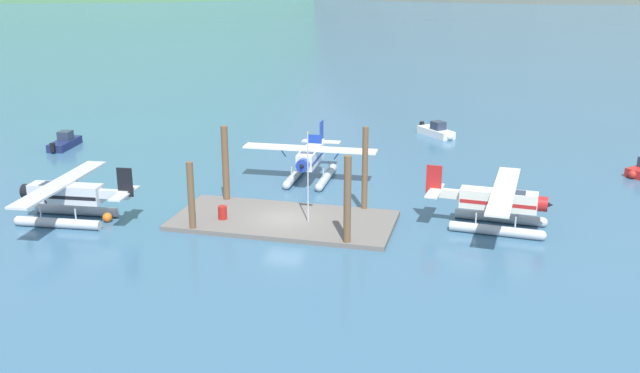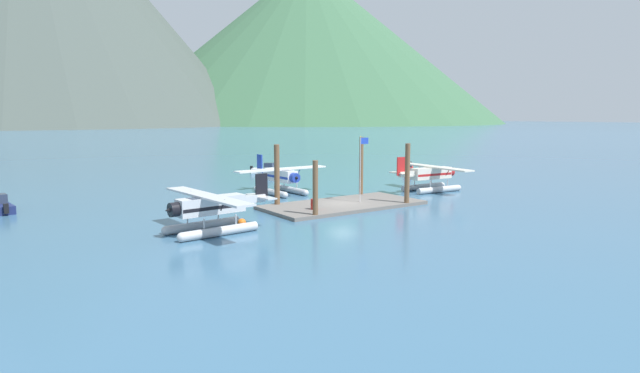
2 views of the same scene
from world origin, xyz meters
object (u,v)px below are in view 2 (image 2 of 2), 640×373
Objects in this scene: fuel_drum at (314,204)px; seaplane_silver_port_aft at (211,210)px; boat_white_open_north at (268,170)px; boat_red_open_east at (408,168)px; seaplane_white_bow_centre at (280,179)px; boat_navy_open_west at (0,206)px; mooring_buoy at (242,223)px; seaplane_cream_stbd_fwd at (431,177)px; flagpole at (361,161)px.

fuel_drum is 10.29m from seaplane_silver_port_aft.
boat_red_open_east is at bearing -28.50° from boat_white_open_north.
boat_white_open_north is at bearing 64.81° from seaplane_white_bow_centre.
boat_red_open_east is at bearing 3.69° from boat_navy_open_west.
seaplane_white_bow_centre reaches higher than boat_red_open_east.
mooring_buoy is 0.06× the size of seaplane_silver_port_aft.
seaplane_cream_stbd_fwd and seaplane_white_bow_centre have the same top height.
boat_white_open_north is at bearing 103.64° from seaplane_cream_stbd_fwd.
boat_navy_open_west is (-39.00, 12.19, -1.09)m from seaplane_cream_stbd_fwd.
seaplane_cream_stbd_fwd is 40.88m from boat_navy_open_west.
boat_navy_open_west is (-27.27, 14.71, -3.53)m from flagpole.
seaplane_cream_stbd_fwd is at bearing 11.19° from mooring_buoy.
mooring_buoy is 0.15× the size of boat_white_open_north.
seaplane_silver_port_aft is (-10.04, -2.10, 0.84)m from fuel_drum.
boat_navy_open_west is at bearing 162.64° from seaplane_cream_stbd_fwd.
fuel_drum is 34.57m from boat_red_open_east.
seaplane_cream_stbd_fwd is 2.57× the size of boat_white_open_north.
mooring_buoy is at bearing -130.31° from seaplane_white_bow_centre.
flagpole is 1.22× the size of boat_navy_open_west.
fuel_drum is 30.56m from boat_white_open_north.
seaplane_white_bow_centre is 2.56× the size of boat_red_open_east.
flagpole reaches higher than boat_red_open_east.
seaplane_white_bow_centre is (13.14, 12.93, 0.00)m from seaplane_silver_port_aft.
mooring_buoy is 0.15× the size of boat_red_open_east.
seaplane_silver_port_aft is 2.57× the size of boat_white_open_north.
fuel_drum is at bearing -171.94° from flagpole.
seaplane_silver_port_aft is at bearing -169.55° from flagpole.
boat_white_open_north is (18.80, 29.98, 0.17)m from mooring_buoy.
boat_red_open_east is (11.60, 15.45, -1.09)m from seaplane_cream_stbd_fwd.
mooring_buoy is at bearing -150.81° from boat_red_open_east.
fuel_drum is at bearing -105.94° from seaplane_white_bow_centre.
seaplane_white_bow_centre is at bearing 74.06° from fuel_drum.
flagpole is 0.57× the size of seaplane_cream_stbd_fwd.
boat_white_open_north is at bearing 21.33° from boat_navy_open_west.
fuel_drum is 11.30m from seaplane_white_bow_centre.
mooring_buoy is at bearing -168.81° from seaplane_cream_stbd_fwd.
seaplane_silver_port_aft is at bearing -168.84° from seaplane_cream_stbd_fwd.
seaplane_white_bow_centre is (3.10, 10.83, 0.84)m from fuel_drum.
boat_white_open_north is (-17.68, 9.60, 0.00)m from boat_red_open_east.
flagpole is at bearing 10.38° from mooring_buoy.
seaplane_white_bow_centre is (10.55, 12.44, 1.26)m from mooring_buoy.
seaplane_cream_stbd_fwd is (17.42, 3.32, 0.84)m from fuel_drum.
seaplane_white_bow_centre is 27.14m from boat_red_open_east.
boat_white_open_north is at bearing 68.21° from fuel_drum.
seaplane_silver_port_aft reaches higher than boat_white_open_north.
seaplane_white_bow_centre is at bearing 44.54° from seaplane_silver_port_aft.
seaplane_cream_stbd_fwd is at bearing 11.16° from seaplane_silver_port_aft.
flagpole is 16.18m from seaplane_silver_port_aft.
boat_navy_open_west is at bearing 129.51° from mooring_buoy.
seaplane_silver_port_aft reaches higher than mooring_buoy.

